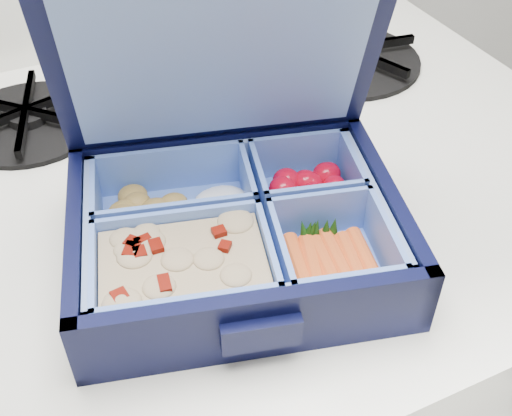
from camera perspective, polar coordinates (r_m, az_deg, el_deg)
name	(u,v)px	position (r m, az deg, el deg)	size (l,w,h in m)	color
stove	(267,395)	(0.98, 1.03, -16.32)	(0.62, 0.62, 0.92)	white
bento_box	(237,232)	(0.49, -1.74, -2.15)	(0.25, 0.19, 0.06)	black
burner_grate	(345,52)	(0.77, 7.96, 13.54)	(0.17, 0.17, 0.03)	black
burner_grate_rear	(28,117)	(0.69, -19.64, 7.63)	(0.15, 0.15, 0.02)	black
fork	(239,136)	(0.64, -1.54, 6.39)	(0.02, 0.19, 0.01)	silver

